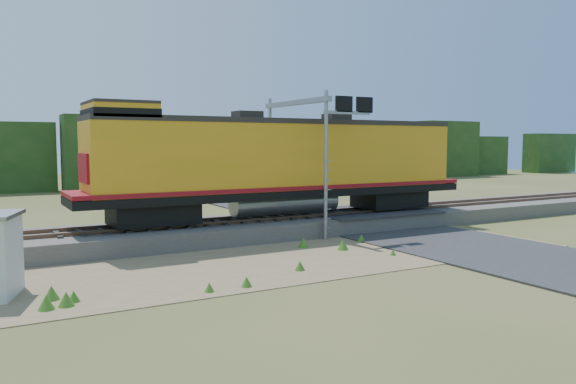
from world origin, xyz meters
TOP-DOWN VIEW (x-y plane):
  - ground at (0.00, 0.00)m, footprint 140.00×140.00m
  - ballast at (0.00, 6.00)m, footprint 70.00×5.00m
  - rails at (0.00, 6.00)m, footprint 70.00×1.54m
  - dirt_shoulder at (-2.00, 0.50)m, footprint 26.00×8.00m
  - road at (7.00, 0.74)m, footprint 7.00×66.00m
  - tree_line_north at (0.00, 38.00)m, footprint 130.00×3.00m
  - weed_clumps at (-3.50, 0.10)m, footprint 15.00×6.20m
  - locomotive at (1.55, 6.00)m, footprint 20.91×3.19m
  - signal_gantry at (2.84, 5.34)m, footprint 2.79×6.20m

SIDE VIEW (x-z plane):
  - ground at x=0.00m, z-range 0.00..0.00m
  - weed_clumps at x=-3.50m, z-range -0.28..0.28m
  - dirt_shoulder at x=-2.00m, z-range 0.00..0.03m
  - road at x=7.00m, z-range -0.34..0.52m
  - ballast at x=0.00m, z-range 0.00..0.80m
  - rails at x=0.00m, z-range 0.80..0.96m
  - tree_line_north at x=0.00m, z-range -0.18..6.32m
  - locomotive at x=1.55m, z-range 0.92..6.32m
  - signal_gantry at x=2.84m, z-range 1.76..8.79m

